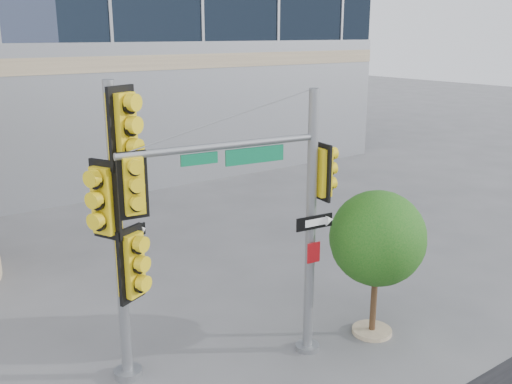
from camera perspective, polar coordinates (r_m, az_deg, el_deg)
ground at (r=11.73m, az=6.19°, el=-17.22°), size 120.00×120.00×0.00m
main_signal_pole at (r=10.51m, az=1.22°, el=-1.05°), size 4.14×0.88×5.37m
secondary_signal_pole at (r=10.23m, az=-13.45°, el=-2.19°), size 1.06×0.76×5.60m
street_tree at (r=12.28m, az=12.10°, el=-4.87°), size 2.07×2.02×3.22m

